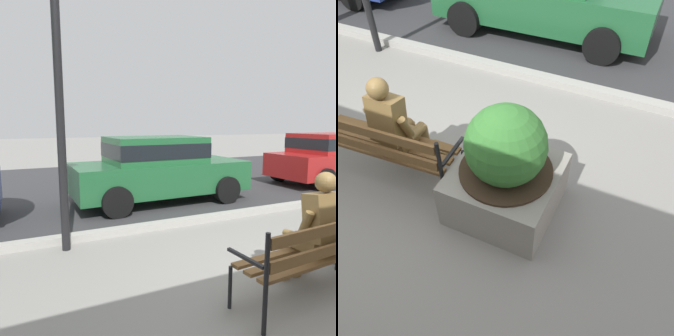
# 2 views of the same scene
# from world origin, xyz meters

# --- Properties ---
(ground_plane) EXTENTS (80.00, 80.00, 0.00)m
(ground_plane) POSITION_xyz_m (0.00, 0.00, 0.00)
(ground_plane) COLOR gray
(street_surface) EXTENTS (60.00, 9.00, 0.01)m
(street_surface) POSITION_xyz_m (0.00, 7.50, 0.00)
(street_surface) COLOR #38383A
(street_surface) RESTS_ON ground
(curb_stone) EXTENTS (60.00, 0.20, 0.12)m
(curb_stone) POSITION_xyz_m (0.00, 2.90, 0.06)
(curb_stone) COLOR #B2AFA8
(curb_stone) RESTS_ON ground
(park_bench) EXTENTS (1.83, 0.65, 0.95)m
(park_bench) POSITION_xyz_m (-0.21, 0.09, 0.54)
(park_bench) COLOR brown
(park_bench) RESTS_ON ground
(bronze_statue_seated) EXTENTS (0.63, 0.76, 1.37)m
(bronze_statue_seated) POSITION_xyz_m (-0.04, 0.30, 0.67)
(bronze_statue_seated) COLOR olive
(bronze_statue_seated) RESTS_ON ground
(parked_car_green) EXTENTS (4.13, 1.98, 1.56)m
(parked_car_green) POSITION_xyz_m (-0.03, 4.72, 0.84)
(parked_car_green) COLOR #236638
(parked_car_green) RESTS_ON ground
(parked_car_red) EXTENTS (4.13, 1.98, 1.56)m
(parked_car_red) POSITION_xyz_m (5.91, 4.72, 0.84)
(parked_car_red) COLOR #B21E1E
(parked_car_red) RESTS_ON ground
(lamp_post) EXTENTS (0.32, 0.32, 3.90)m
(lamp_post) POSITION_xyz_m (-2.43, 2.60, 2.55)
(lamp_post) COLOR black
(lamp_post) RESTS_ON ground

